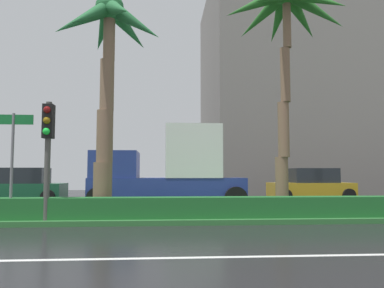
# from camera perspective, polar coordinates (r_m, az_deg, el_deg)

# --- Properties ---
(ground_plane) EXTENTS (90.00, 42.00, 0.10)m
(ground_plane) POSITION_cam_1_polar(r_m,az_deg,el_deg) (14.77, -26.42, -9.74)
(ground_plane) COLOR black
(palm_tree_centre) EXTENTS (3.61, 3.60, 7.08)m
(palm_tree_centre) POSITION_cam_1_polar(r_m,az_deg,el_deg) (12.87, -12.31, 13.96)
(palm_tree_centre) COLOR #7B5F48
(palm_tree_centre) RESTS_ON median_strip
(palm_tree_centre_right) EXTENTS (4.20, 4.22, 7.88)m
(palm_tree_centre_right) POSITION_cam_1_polar(r_m,az_deg,el_deg) (13.93, 13.83, 17.53)
(palm_tree_centre_right) COLOR brown
(palm_tree_centre_right) RESTS_ON median_strip
(traffic_signal_median_right) EXTENTS (0.28, 0.43, 3.30)m
(traffic_signal_median_right) POSITION_cam_1_polar(r_m,az_deg,el_deg) (11.43, -20.66, 0.81)
(traffic_signal_median_right) COLOR #4C4C47
(traffic_signal_median_right) RESTS_ON median_strip
(street_name_sign) EXTENTS (1.10, 0.08, 3.00)m
(street_name_sign) POSITION_cam_1_polar(r_m,az_deg,el_deg) (11.97, -25.16, -0.91)
(street_name_sign) COLOR slate
(street_name_sign) RESTS_ON median_strip
(car_in_traffic_second) EXTENTS (4.30, 2.02, 1.72)m
(car_in_traffic_second) POSITION_cam_1_polar(r_m,az_deg,el_deg) (20.67, -24.20, -5.74)
(car_in_traffic_second) COLOR #195133
(car_in_traffic_second) RESTS_ON ground_plane
(box_truck_lead) EXTENTS (6.40, 2.64, 3.46)m
(box_truck_lead) POSITION_cam_1_polar(r_m,az_deg,el_deg) (16.35, -3.38, -4.03)
(box_truck_lead) COLOR navy
(box_truck_lead) RESTS_ON ground_plane
(car_in_traffic_third) EXTENTS (4.30, 2.02, 1.72)m
(car_in_traffic_third) POSITION_cam_1_polar(r_m,az_deg,el_deg) (21.29, 17.31, -5.88)
(car_in_traffic_third) COLOR #B28C1E
(car_in_traffic_third) RESTS_ON ground_plane
(building_far_right) EXTENTS (21.68, 12.97, 16.54)m
(building_far_right) POSITION_cam_1_polar(r_m,az_deg,el_deg) (34.71, 20.65, 7.20)
(building_far_right) COLOR slate
(building_far_right) RESTS_ON ground_plane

